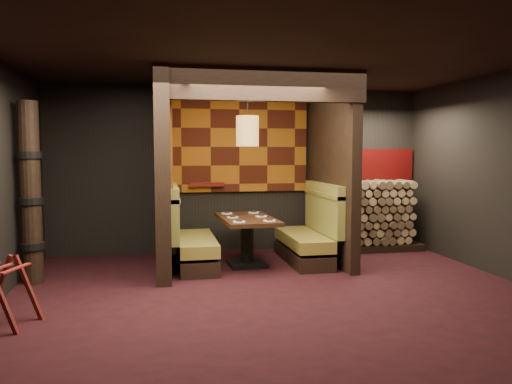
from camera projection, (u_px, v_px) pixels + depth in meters
The scene contains 20 objects.
floor at pixel (276, 294), 6.14m from camera, with size 6.50×5.50×0.02m, color black.
ceiling at pixel (277, 57), 5.90m from camera, with size 6.50×5.50×0.02m, color black.
wall_back at pixel (240, 170), 8.72m from camera, with size 6.50×0.02×2.85m, color black.
wall_front at pixel (372, 201), 3.32m from camera, with size 6.50×0.02×2.85m, color black.
partition_left at pixel (162, 173), 7.37m from camera, with size 0.20×2.20×2.85m, color black.
partition_right at pixel (331, 171), 7.93m from camera, with size 0.15×2.10×2.85m, color black.
header_beam at pixel (263, 84), 6.60m from camera, with size 2.85×0.18×0.44m, color black.
tapa_back_panel at pixel (239, 147), 8.63m from camera, with size 2.40×0.06×1.55m, color #8B4D11.
tapa_side_panel at pixel (170, 144), 7.53m from camera, with size 0.04×1.85×1.45m, color #8B4D11.
lacquer_shelf at pixel (206, 184), 8.52m from camera, with size 0.60×0.12×0.07m, color #591512.
booth_bench_left at pixel (189, 240), 7.53m from camera, with size 0.68×1.60×1.14m.
booth_bench_right at pixel (309, 236), 7.89m from camera, with size 0.68×1.60×1.14m.
dining_table at pixel (247, 232), 7.58m from camera, with size 0.83×1.45×0.75m.
place_settings at pixel (247, 216), 7.56m from camera, with size 0.67×1.17×0.03m.
pendant_lamp at pixel (247, 131), 7.41m from camera, with size 0.34×0.34×1.03m.
luggage_rack at pixel (1, 290), 5.00m from camera, with size 0.78×0.65×0.72m.
totem_column at pixel (31, 194), 6.53m from camera, with size 0.31×0.31×2.40m.
firewood_stack at pixel (371, 215), 8.82m from camera, with size 1.73×0.70×1.22m.
mosaic_header at pixel (365, 164), 9.07m from camera, with size 1.83×0.10×0.56m, color maroon.
bay_front_post at pixel (331, 171), 8.20m from camera, with size 0.08×0.08×2.85m, color black.
Camera 1 is at (-1.39, -5.85, 1.76)m, focal length 35.00 mm.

